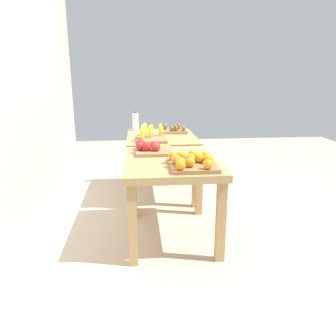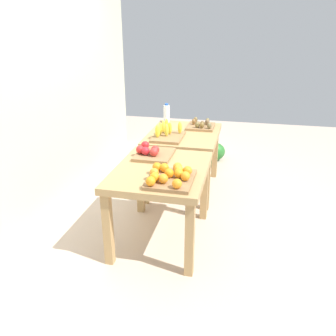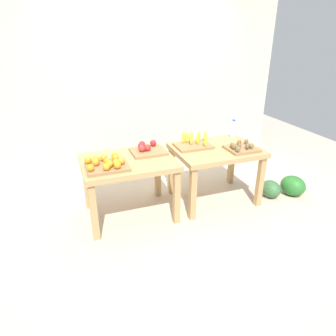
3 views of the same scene
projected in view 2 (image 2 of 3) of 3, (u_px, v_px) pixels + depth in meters
ground_plane at (174, 210)px, 3.83m from camera, size 8.00×8.00×0.00m
back_wall at (45, 66)px, 3.53m from camera, size 4.40×0.12×3.00m
display_table_left at (161, 179)px, 3.09m from camera, size 1.04×0.80×0.72m
display_table_right at (184, 141)px, 4.10m from camera, size 1.04×0.80×0.72m
orange_bin at (170, 176)px, 2.77m from camera, size 0.45×0.38×0.11m
apple_bin at (152, 153)px, 3.31m from camera, size 0.40×0.36×0.11m
banana_crate at (167, 134)px, 3.86m from camera, size 0.45×0.32×0.17m
kiwi_bin at (201, 125)px, 4.24m from camera, size 0.36×0.32×0.10m
water_bottle at (167, 114)px, 4.45m from camera, size 0.08×0.08×0.25m
watermelon_pile at (212, 155)px, 5.09m from camera, size 0.64×0.42×0.27m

